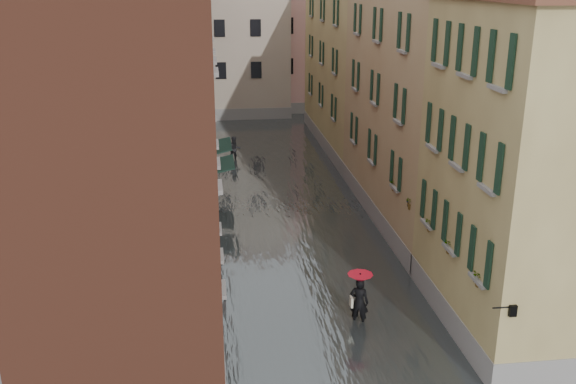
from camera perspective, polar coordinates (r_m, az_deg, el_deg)
ground at (r=25.12m, az=3.35°, el=-10.37°), size 120.00×120.00×0.00m
floodwater at (r=36.85m, az=-0.27°, el=-0.43°), size 10.00×60.00×0.20m
building_left_near at (r=20.57m, az=-14.81°, el=1.99°), size 6.00×8.00×13.00m
building_left_mid at (r=31.26m, az=-12.33°, el=7.33°), size 6.00×14.00×12.50m
building_left_far at (r=45.94m, az=-10.88°, el=11.92°), size 6.00×16.00×14.00m
building_right_near at (r=23.42m, az=21.64°, el=1.38°), size 6.00×8.00×11.50m
building_right_mid at (r=33.02m, az=12.86°, el=8.33°), size 6.00×14.00×13.00m
building_right_far at (r=47.34m, az=6.68°, el=10.79°), size 6.00×16.00×11.50m
building_end_cream at (r=59.84m, az=-6.16°, el=13.18°), size 12.00×9.00×13.00m
building_end_pink at (r=62.69m, az=2.28°, el=13.06°), size 10.00×9.00×12.00m
awning_near at (r=34.77m, az=-5.76°, el=2.37°), size 1.09×2.75×2.80m
awning_far at (r=38.56m, az=-5.93°, el=4.02°), size 1.09×3.15×2.80m
wall_lantern at (r=19.97m, az=19.25°, el=-9.86°), size 0.71×0.22×0.35m
window_planters at (r=25.07m, az=12.62°, el=-2.04°), size 0.59×10.36×0.84m
pedestrian_main at (r=23.62m, az=6.36°, el=-9.10°), size 0.93×0.93×2.06m
pedestrian_far at (r=44.02m, az=-4.76°, el=3.80°), size 1.00×0.85×1.79m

